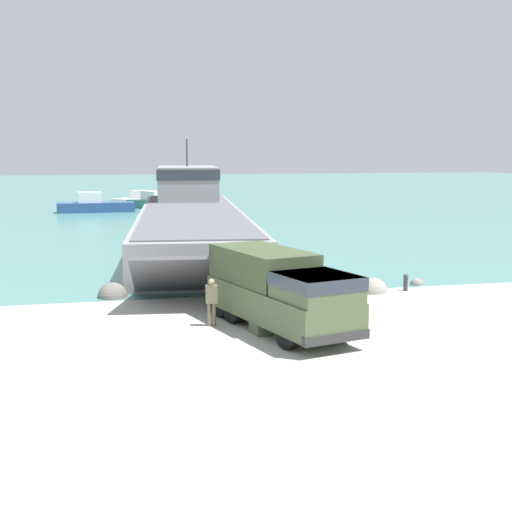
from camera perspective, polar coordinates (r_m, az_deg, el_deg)
The scene contains 13 objects.
ground_plane at distance 27.38m, azimuth 3.77°, elevation -5.49°, with size 240.00×240.00×0.00m, color #B7B5AD.
water_surface at distance 121.92m, azimuth -9.60°, elevation 5.13°, with size 240.00×180.00×0.01m, color #477F7A.
landing_craft at distance 53.96m, azimuth -5.29°, elevation 3.33°, with size 11.37×41.37×7.66m.
military_truck at distance 26.21m, azimuth 1.89°, elevation -2.67°, with size 4.30×8.02×2.87m.
soldier_on_ramp at distance 26.92m, azimuth -3.58°, elevation -3.42°, with size 0.46×0.28×1.81m.
moored_boat_a at distance 91.30m, azimuth -9.39°, elevation 4.47°, with size 6.78×6.55×1.73m.
moored_boat_b at distance 83.84m, azimuth -8.07°, elevation 4.23°, with size 6.41×7.42×2.03m.
moored_boat_c at distance 80.09m, azimuth -12.78°, elevation 3.97°, with size 8.37×2.62×2.22m.
mooring_bollard at distance 34.47m, azimuth 11.89°, elevation -2.02°, with size 0.25×0.25×0.82m.
cargo_crate at distance 25.91m, azimuth 0.49°, elevation -5.47°, with size 0.70×0.84×0.70m, color #475638.
shoreline_rock_a at distance 36.28m, azimuth 12.73°, elevation -2.25°, with size 0.66×0.66×0.66m, color gray.
shoreline_rock_b at distance 33.95m, azimuth 9.34°, elevation -2.88°, with size 1.38×1.38×1.38m, color gray.
shoreline_rock_c at distance 33.01m, azimuth -11.40°, elevation -3.25°, with size 1.36×1.36×1.36m, color #66605B.
Camera 1 is at (-7.83, -25.41, 6.52)m, focal length 50.00 mm.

